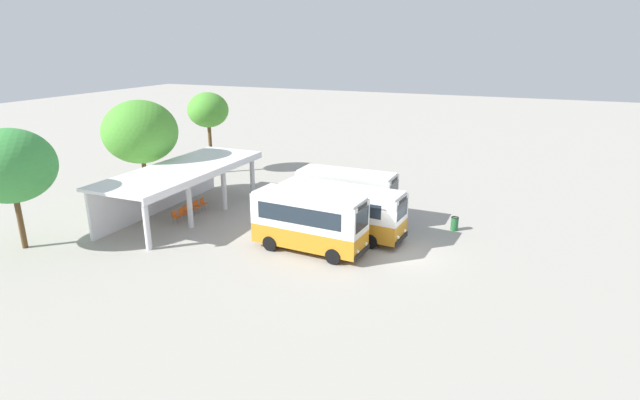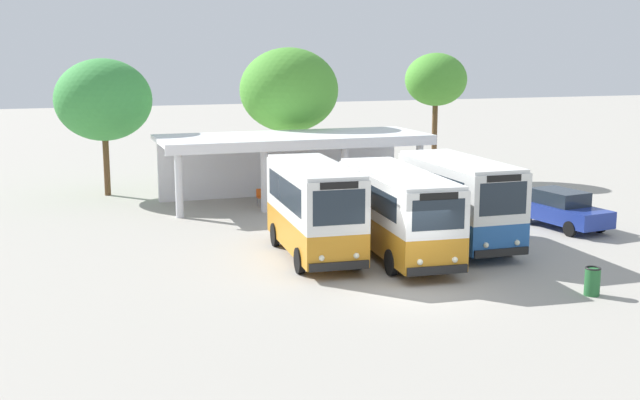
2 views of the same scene
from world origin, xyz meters
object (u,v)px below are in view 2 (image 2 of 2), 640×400
Objects in this scene: waiting_chair_end_by_column at (261,196)px; waiting_chair_second_from_end at (274,195)px; city_bus_middle_cream at (459,198)px; waiting_chair_fourth_seat at (298,193)px; parked_car_flank at (562,209)px; waiting_chair_middle_seat at (285,194)px; waiting_chair_far_end_seat at (322,192)px; waiting_chair_fifth_seat at (309,193)px; city_bus_second_in_row at (397,209)px; city_bus_nearest_orange at (314,207)px; litter_bin_apron at (592,281)px.

waiting_chair_second_from_end is (0.63, -0.04, 0.00)m from waiting_chair_end_by_column.
city_bus_middle_cream is 7.90× the size of waiting_chair_fourth_seat.
waiting_chair_middle_seat is (-9.69, 9.00, -0.31)m from parked_car_flank.
city_bus_middle_cream is 10.58m from waiting_chair_far_end_seat.
city_bus_middle_cream is 7.90× the size of waiting_chair_fifth_seat.
waiting_chair_second_from_end is 1.00× the size of waiting_chair_middle_seat.
city_bus_middle_cream is at bearing -166.61° from parked_car_flank.
city_bus_second_in_row is 3.03m from city_bus_middle_cream.
parked_car_flank is 5.30× the size of waiting_chair_fourth_seat.
city_bus_middle_cream reaches higher than waiting_chair_end_by_column.
waiting_chair_middle_seat is (1.26, 0.10, 0.00)m from waiting_chair_end_by_column.
city_bus_second_in_row is 11.19m from waiting_chair_middle_seat.
waiting_chair_far_end_seat is at bearing 131.18° from parked_car_flank.
city_bus_nearest_orange is at bearing 164.09° from city_bus_second_in_row.
waiting_chair_far_end_seat is at bearing -6.60° from waiting_chair_fifth_seat.
city_bus_second_in_row is 9.52× the size of waiting_chair_fifth_seat.
waiting_chair_end_by_column is 2.52m from waiting_chair_fifth_seat.
litter_bin_apron is (2.88, -17.46, -0.07)m from waiting_chair_far_end_seat.
waiting_chair_end_by_column is (-10.95, 8.89, -0.31)m from parked_car_flank.
parked_car_flank is 5.30× the size of waiting_chair_second_from_end.
city_bus_nearest_orange is 7.91× the size of waiting_chair_middle_seat.
parked_car_flank is 9.87m from litter_bin_apron.
litter_bin_apron is at bearing -72.76° from waiting_chair_second_from_end.
waiting_chair_second_from_end is 1.00× the size of waiting_chair_far_end_seat.
waiting_chair_fifth_seat is (0.25, 11.07, -1.25)m from city_bus_second_in_row.
parked_car_flank is 12.72m from waiting_chair_fourth_seat.
city_bus_nearest_orange is 10.51m from waiting_chair_middle_seat.
litter_bin_apron is at bearing -83.46° from city_bus_middle_cream.
waiting_chair_far_end_seat is (-2.06, 10.29, -1.35)m from city_bus_middle_cream.
waiting_chair_end_by_column is at bearing 116.89° from city_bus_middle_cream.
waiting_chair_far_end_seat is at bearing 1.55° from waiting_chair_second_from_end.
waiting_chair_middle_seat is 1.00× the size of waiting_chair_fourth_seat.
litter_bin_apron is (-4.92, -8.54, -0.37)m from parked_car_flank.
city_bus_middle_cream is at bearing -65.88° from waiting_chair_second_from_end.
litter_bin_apron is at bearing -119.94° from parked_car_flank.
waiting_chair_second_from_end is at bearing -178.45° from waiting_chair_far_end_seat.
waiting_chair_fifth_seat is at bearing 72.68° from city_bus_nearest_orange.
city_bus_second_in_row is 11.27m from waiting_chair_end_by_column.
waiting_chair_middle_seat is 1.89m from waiting_chair_far_end_seat.
waiting_chair_end_by_column is 1.00× the size of waiting_chair_middle_seat.
litter_bin_apron is (6.70, -7.30, -1.44)m from city_bus_nearest_orange.
city_bus_nearest_orange reaches higher than waiting_chair_far_end_seat.
litter_bin_apron is at bearing -78.68° from waiting_chair_fifth_seat.
city_bus_middle_cream reaches higher than waiting_chair_second_from_end.
city_bus_second_in_row is 11.10m from waiting_chair_far_end_seat.
waiting_chair_second_from_end and waiting_chair_fifth_seat have the same top height.
city_bus_second_in_row is at bearing -78.34° from waiting_chair_end_by_column.
waiting_chair_fourth_seat is (-0.38, 11.01, -1.25)m from city_bus_second_in_row.
waiting_chair_fifth_seat is at bearing 173.40° from waiting_chair_far_end_seat.
waiting_chair_middle_seat is 18.18m from litter_bin_apron.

